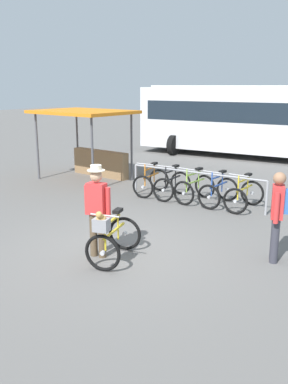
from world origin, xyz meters
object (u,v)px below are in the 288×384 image
at_px(featured_bicycle, 111,237).
at_px(market_stall, 91,137).
at_px(racked_bike_yellow, 244,195).
at_px(racked_bike_black, 172,185).
at_px(racked_bike_lime, 195,188).
at_px(pedestrian_with_backpack, 278,211).
at_px(bus_distant, 254,117).
at_px(racked_bike_orange, 151,182).
at_px(person_with_featured_bike, 97,207).
at_px(racked_bike_blue, 218,192).

xyz_separation_m(featured_bicycle, market_stall, (-4.76, 5.41, 0.91)).
xyz_separation_m(racked_bike_yellow, featured_bicycle, (-0.91, -4.47, 0.12)).
bearing_deg(featured_bicycle, racked_bike_black, 104.74).
xyz_separation_m(racked_bike_lime, racked_bike_yellow, (1.40, -0.04, 0.00)).
bearing_deg(pedestrian_with_backpack, bus_distant, 109.78).
bearing_deg(racked_bike_orange, person_with_featured_bike, -71.25).
height_order(racked_bike_black, featured_bicycle, featured_bicycle).
height_order(racked_bike_blue, market_stall, market_stall).
bearing_deg(racked_bike_orange, featured_bicycle, -67.42).
bearing_deg(racked_bike_blue, person_with_featured_bike, -97.64).
bearing_deg(racked_bike_yellow, racked_bike_black, 178.45).
bearing_deg(featured_bicycle, racked_bike_yellow, 78.50).
bearing_deg(pedestrian_with_backpack, racked_bike_orange, 145.97).
height_order(racked_bike_blue, bus_distant, bus_distant).
bearing_deg(racked_bike_blue, racked_bike_orange, 178.45).
bearing_deg(person_with_featured_bike, bus_distant, 94.95).
relative_size(racked_bike_lime, bus_distant, 0.12).
bearing_deg(pedestrian_with_backpack, featured_bicycle, -146.96).
bearing_deg(racked_bike_lime, pedestrian_with_backpack, -44.49).
bearing_deg(pedestrian_with_backpack, racked_bike_black, 141.36).
bearing_deg(racked_bike_black, bus_distant, 91.89).
bearing_deg(racked_bike_lime, racked_bike_orange, 178.45).
height_order(racked_bike_black, racked_bike_blue, same).
xyz_separation_m(racked_bike_lime, person_with_featured_bike, (0.11, -4.41, 0.58)).
relative_size(racked_bike_lime, market_stall, 0.35).
distance_m(racked_bike_blue, bus_distant, 8.29).
xyz_separation_m(racked_bike_black, bus_distant, (-0.26, 7.97, 1.37)).
bearing_deg(featured_bicycle, racked_bike_lime, 96.21).
bearing_deg(pedestrian_with_backpack, market_stall, 152.21).
height_order(racked_bike_black, person_with_featured_bike, person_with_featured_bike).
distance_m(racked_bike_blue, racked_bike_yellow, 0.70).
bearing_deg(racked_bike_blue, racked_bike_yellow, -1.55).
distance_m(racked_bike_black, racked_bike_yellow, 2.10).
relative_size(racked_bike_orange, racked_bike_blue, 0.97).
bearing_deg(featured_bicycle, pedestrian_with_backpack, 33.04).
relative_size(racked_bike_blue, racked_bike_yellow, 1.01).
bearing_deg(pedestrian_with_backpack, racked_bike_yellow, 118.50).
bearing_deg(market_stall, racked_bike_black, -13.95).
height_order(featured_bicycle, market_stall, market_stall).
distance_m(racked_bike_blue, featured_bicycle, 4.49).
distance_m(featured_bicycle, market_stall, 7.27).
height_order(person_with_featured_bike, bus_distant, bus_distant).
distance_m(racked_bike_lime, pedestrian_with_backpack, 4.18).
bearing_deg(person_with_featured_bike, racked_bike_yellow, 73.57).
xyz_separation_m(racked_bike_yellow, bus_distant, (-2.36, 8.03, 1.37)).
relative_size(racked_bike_yellow, market_stall, 0.34).
height_order(racked_bike_lime, pedestrian_with_backpack, pedestrian_with_backpack).
bearing_deg(racked_bike_blue, bus_distant, 101.73).
relative_size(racked_bike_black, featured_bicycle, 0.89).
relative_size(racked_bike_blue, featured_bicycle, 0.93).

